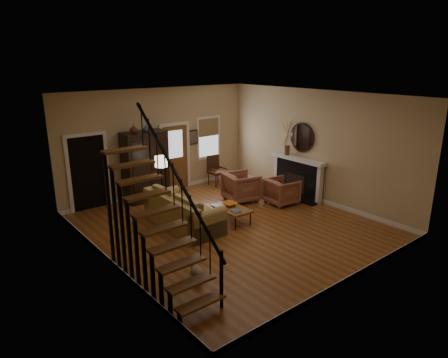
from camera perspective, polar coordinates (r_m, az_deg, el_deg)
room at (r=10.99m, az=-6.57°, el=2.88°), size 7.00×7.33×3.30m
staircase at (r=7.28m, az=-9.31°, el=-3.71°), size 0.94×2.80×3.20m
fireplace at (r=12.52m, az=10.56°, el=0.80°), size 0.33×1.95×2.30m
armoire at (r=12.13m, az=-11.17°, el=1.78°), size 1.30×0.60×2.10m
vase_a at (r=11.65m, az=-12.79°, el=6.98°), size 0.24×0.24×0.25m
vase_b at (r=11.83m, az=-11.04°, el=7.14°), size 0.20×0.20×0.21m
sofa at (r=10.20m, az=-5.80°, el=-4.54°), size 1.03×2.31×0.86m
coffee_table at (r=10.50m, az=1.11°, el=-5.14°), size 0.64×1.07×0.41m
bowl at (r=10.55m, az=0.81°, el=-3.60°), size 0.36×0.36×0.09m
books at (r=10.13m, az=1.69°, el=-4.60°), size 0.19×0.26×0.05m
armchair_left at (r=11.88m, az=8.25°, el=-1.76°), size 0.92×0.90×0.76m
armchair_right at (r=12.01m, az=2.48°, el=-1.15°), size 1.12×1.10×0.86m
floor_lamp at (r=11.39m, az=-8.85°, el=-0.56°), size 0.46×0.46×1.54m
side_chair at (r=13.44m, az=-1.01°, el=1.18°), size 0.54×0.54×1.02m
dog at (r=7.92m, az=-3.87°, el=-13.34°), size 0.37×0.47×0.30m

